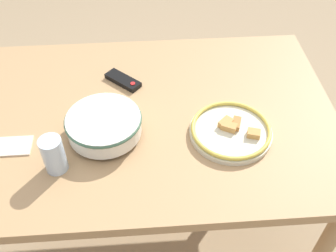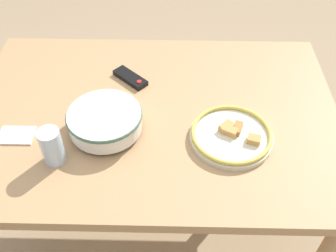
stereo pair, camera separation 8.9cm
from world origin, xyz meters
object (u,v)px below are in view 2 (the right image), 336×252
noodle_bowl (105,120)px  food_plate (231,135)px  drinking_glass (52,146)px  tv_remote (130,78)px

noodle_bowl → food_plate: (0.43, -0.03, -0.03)m
food_plate → drinking_glass: bearing=-169.6°
tv_remote → drinking_glass: size_ratio=1.15×
noodle_bowl → tv_remote: 0.29m
food_plate → drinking_glass: size_ratio=2.21×
food_plate → tv_remote: food_plate is taller
tv_remote → food_plate: bearing=93.3°
tv_remote → drinking_glass: (-0.21, -0.42, 0.05)m
food_plate → drinking_glass: drinking_glass is taller
tv_remote → drinking_glass: 0.47m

